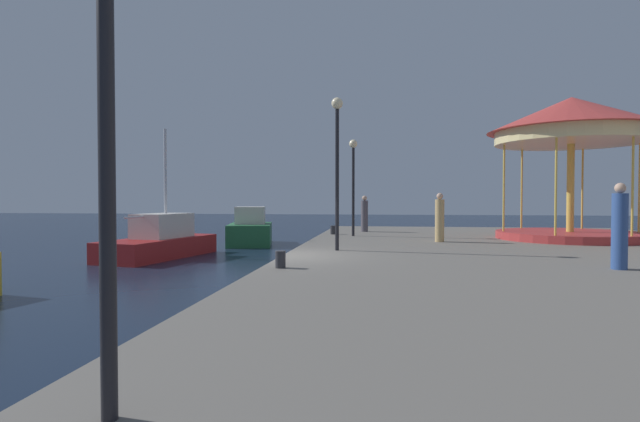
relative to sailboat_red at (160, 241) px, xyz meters
The scene contains 13 objects.
ground_plane 8.22m from the sailboat_red, 40.36° to the right, with size 120.00×120.00×0.00m, color #162338.
quay_dock 14.93m from the sailboat_red, 20.82° to the right, with size 15.42×29.77×0.80m, color slate.
sailboat_red is the anchor object (origin of this frame).
motorboat_green 6.31m from the sailboat_red, 69.97° to the left, with size 2.91×4.36×1.99m.
carousel 17.07m from the sailboat_red, ahead, with size 6.38×6.38×5.63m.
lamp_post_near_edge 17.52m from the sailboat_red, 65.58° to the right, with size 0.36×0.36×4.10m.
lamp_post_mid_promenade 9.19m from the sailboat_red, 26.47° to the right, with size 0.36×0.36×4.75m.
lamp_post_far_end 8.61m from the sailboat_red, 15.36° to the left, with size 0.36×0.36×4.16m.
bollard_south 10.34m from the sailboat_red, 49.40° to the right, with size 0.24×0.24×0.40m, color #2D2D33.
bollard_north 7.46m from the sailboat_red, 23.67° to the left, with size 0.24×0.24×0.40m, color #2D2D33.
person_by_the_water 11.22m from the sailboat_red, ahead, with size 0.34×0.34×1.83m.
person_mid_promenade 9.62m from the sailboat_red, 31.51° to the left, with size 0.34×0.34×1.76m.
person_near_carousel 16.13m from the sailboat_red, 25.98° to the right, with size 0.34×0.34×1.98m.
Camera 1 is at (2.90, -13.75, 2.42)m, focal length 27.60 mm.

